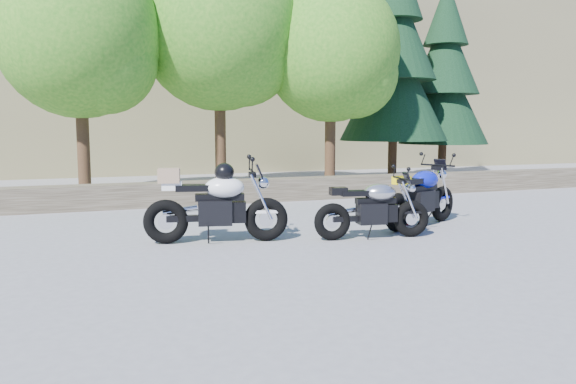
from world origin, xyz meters
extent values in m
plane|color=gray|center=(0.00, 0.00, 0.00)|extent=(90.00, 90.00, 0.00)
cube|color=#433C2D|center=(0.00, 5.50, 0.25)|extent=(22.00, 0.55, 0.50)
cube|color=#6F6545|center=(3.00, 28.00, 7.50)|extent=(80.00, 30.00, 15.00)
cylinder|color=#382314|center=(-2.50, 7.20, 1.51)|extent=(0.28, 0.28, 3.02)
sphere|color=#29791A|center=(-2.50, 7.20, 3.78)|extent=(3.67, 3.67, 3.67)
sphere|color=#29791A|center=(-2.00, 6.90, 3.13)|extent=(2.38, 2.38, 2.38)
cylinder|color=#382314|center=(0.80, 7.60, 1.68)|extent=(0.28, 0.28, 3.36)
sphere|color=#29791A|center=(0.80, 7.60, 4.20)|extent=(4.08, 4.08, 4.08)
sphere|color=#29791A|center=(1.30, 7.30, 3.48)|extent=(2.64, 2.64, 2.64)
cylinder|color=#382314|center=(3.60, 7.00, 1.46)|extent=(0.28, 0.28, 2.91)
sphere|color=#29791A|center=(3.60, 7.00, 3.64)|extent=(3.54, 3.54, 3.54)
sphere|color=#29791A|center=(4.10, 6.70, 3.02)|extent=(2.29, 2.29, 2.29)
cylinder|color=#382314|center=(6.20, 8.20, 1.08)|extent=(0.26, 0.26, 2.16)
cone|color=black|center=(6.20, 8.20, 2.88)|extent=(3.17, 3.17, 3.24)
cone|color=black|center=(6.20, 8.20, 4.46)|extent=(2.45, 2.45, 2.88)
cylinder|color=#382314|center=(8.40, 8.80, 0.96)|extent=(0.26, 0.26, 1.92)
cone|color=black|center=(8.40, 8.80, 2.56)|extent=(2.82, 2.82, 2.88)
cone|color=black|center=(8.40, 8.80, 3.97)|extent=(2.18, 2.18, 2.56)
cone|color=black|center=(8.40, 8.80, 5.25)|extent=(1.41, 1.41, 2.05)
torus|color=black|center=(2.14, 0.80, 0.28)|extent=(0.57, 0.22, 0.56)
torus|color=black|center=(0.89, 0.98, 0.28)|extent=(0.57, 0.22, 0.56)
cylinder|color=silver|center=(2.14, 0.80, 0.28)|extent=(0.20, 0.06, 0.19)
cylinder|color=silver|center=(0.89, 0.98, 0.28)|extent=(0.20, 0.06, 0.19)
cube|color=black|center=(1.50, 0.89, 0.38)|extent=(0.45, 0.32, 0.31)
cube|color=black|center=(1.56, 0.89, 0.58)|extent=(0.63, 0.22, 0.09)
ellipsoid|color=#B7B6BB|center=(1.62, 0.88, 0.70)|extent=(0.54, 0.41, 0.27)
cube|color=black|center=(1.24, 0.93, 0.70)|extent=(0.46, 0.25, 0.08)
cube|color=black|center=(0.98, 0.97, 0.73)|extent=(0.27, 0.21, 0.11)
cylinder|color=black|center=(1.97, 0.83, 0.90)|extent=(0.11, 0.57, 0.03)
sphere|color=silver|center=(2.10, 0.81, 0.75)|extent=(0.16, 0.16, 0.16)
torus|color=black|center=(-0.04, 1.28, 0.32)|extent=(0.66, 0.29, 0.64)
torus|color=black|center=(-1.46, 1.59, 0.32)|extent=(0.66, 0.29, 0.64)
cylinder|color=silver|center=(-0.04, 1.28, 0.32)|extent=(0.23, 0.09, 0.22)
cylinder|color=silver|center=(-1.46, 1.59, 0.32)|extent=(0.23, 0.09, 0.22)
cube|color=black|center=(-0.77, 1.44, 0.44)|extent=(0.54, 0.40, 0.36)
cube|color=black|center=(-0.70, 1.43, 0.66)|extent=(0.72, 0.31, 0.10)
ellipsoid|color=white|center=(-0.63, 1.41, 0.81)|extent=(0.65, 0.50, 0.31)
cube|color=black|center=(-1.06, 1.50, 0.81)|extent=(0.54, 0.32, 0.09)
cube|color=white|center=(-1.36, 1.57, 0.85)|extent=(0.32, 0.26, 0.13)
cylinder|color=black|center=(-0.23, 1.33, 1.04)|extent=(0.17, 0.66, 0.03)
sphere|color=silver|center=(-0.08, 1.29, 0.87)|extent=(0.18, 0.18, 0.18)
ellipsoid|color=black|center=(-0.63, 1.41, 1.03)|extent=(0.34, 0.35, 0.27)
cube|color=#8E6F52|center=(-1.40, 1.58, 0.99)|extent=(0.35, 0.32, 0.20)
torus|color=black|center=(3.43, 1.84, 0.31)|extent=(0.64, 0.41, 0.63)
torus|color=black|center=(2.15, 1.24, 0.31)|extent=(0.64, 0.41, 0.63)
cylinder|color=silver|center=(3.43, 1.84, 0.31)|extent=(0.21, 0.13, 0.22)
cylinder|color=silver|center=(2.15, 1.24, 0.31)|extent=(0.21, 0.13, 0.22)
cube|color=black|center=(2.78, 1.53, 0.43)|extent=(0.55, 0.47, 0.35)
cube|color=black|center=(2.84, 1.56, 0.65)|extent=(0.69, 0.44, 0.10)
ellipsoid|color=#0B16AB|center=(2.90, 1.59, 0.79)|extent=(0.67, 0.58, 0.30)
cube|color=black|center=(2.51, 1.41, 0.79)|extent=(0.54, 0.40, 0.09)
cube|color=yellow|center=(2.24, 1.28, 0.82)|extent=(0.33, 0.29, 0.13)
cylinder|color=black|center=(3.26, 1.76, 1.01)|extent=(0.30, 0.60, 0.03)
sphere|color=silver|center=(3.40, 1.82, 0.84)|extent=(0.18, 0.18, 0.18)
cube|color=black|center=(2.62, 1.81, 0.17)|extent=(0.29, 0.24, 0.35)
cube|color=maroon|center=(2.65, 1.71, 0.08)|extent=(0.20, 0.08, 0.15)
camera|label=1|loc=(-2.57, -6.48, 1.69)|focal=35.00mm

